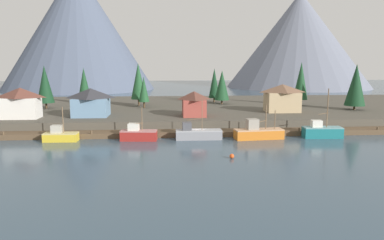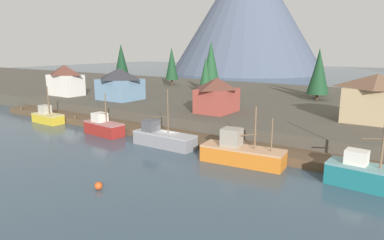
{
  "view_description": "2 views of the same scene",
  "coord_description": "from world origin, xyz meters",
  "px_view_note": "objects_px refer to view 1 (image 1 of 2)",
  "views": [
    {
      "loc": [
        -6.02,
        -67.99,
        14.28
      ],
      "look_at": [
        -0.97,
        1.03,
        3.27
      ],
      "focal_mm": 34.01,
      "sensor_mm": 36.0,
      "label": 1
    },
    {
      "loc": [
        26.88,
        -34.69,
        12.43
      ],
      "look_at": [
        0.98,
        3.61,
        2.71
      ],
      "focal_mm": 31.98,
      "sensor_mm": 36.0,
      "label": 2
    }
  ],
  "objects_px": {
    "conifer_near_left": "(138,81)",
    "conifer_centre": "(301,81)",
    "conifer_mid_left": "(222,85)",
    "conifer_mid_right": "(84,83)",
    "fishing_boat_red": "(138,134)",
    "house_red": "(194,103)",
    "conifer_back_right": "(214,83)",
    "house_blue": "(91,102)",
    "conifer_near_right": "(356,85)",
    "fishing_boat_orange": "(258,133)",
    "fishing_boat_teal": "(322,131)",
    "house_tan": "(282,98)",
    "conifer_back_left": "(45,84)",
    "fishing_boat_yellow": "(60,136)",
    "house_white": "(21,103)",
    "conifer_far_left": "(144,89)",
    "channel_buoy": "(232,156)",
    "fishing_boat_grey": "(197,134)"
  },
  "relations": [
    {
      "from": "conifer_near_left",
      "to": "conifer_centre",
      "type": "relative_size",
      "value": 0.98
    },
    {
      "from": "conifer_mid_left",
      "to": "conifer_mid_right",
      "type": "bearing_deg",
      "value": 173.23
    },
    {
      "from": "fishing_boat_red",
      "to": "conifer_near_left",
      "type": "height_order",
      "value": "conifer_near_left"
    },
    {
      "from": "fishing_boat_red",
      "to": "house_red",
      "type": "xyz_separation_m",
      "value": [
        11.39,
        13.31,
        4.14
      ]
    },
    {
      "from": "conifer_mid_right",
      "to": "conifer_back_right",
      "type": "xyz_separation_m",
      "value": [
        37.85,
        0.74,
        -0.28
      ]
    },
    {
      "from": "house_blue",
      "to": "conifer_near_right",
      "type": "relative_size",
      "value": 0.69
    },
    {
      "from": "house_red",
      "to": "conifer_centre",
      "type": "xyz_separation_m",
      "value": [
        30.88,
        18.02,
        3.94
      ]
    },
    {
      "from": "fishing_boat_orange",
      "to": "fishing_boat_teal",
      "type": "height_order",
      "value": "fishing_boat_teal"
    },
    {
      "from": "conifer_back_right",
      "to": "house_tan",
      "type": "bearing_deg",
      "value": -59.63
    },
    {
      "from": "conifer_near_left",
      "to": "conifer_centre",
      "type": "bearing_deg",
      "value": -3.53
    },
    {
      "from": "house_red",
      "to": "house_blue",
      "type": "bearing_deg",
      "value": 176.86
    },
    {
      "from": "house_blue",
      "to": "house_tan",
      "type": "bearing_deg",
      "value": 4.98
    },
    {
      "from": "fishing_boat_orange",
      "to": "conifer_back_left",
      "type": "height_order",
      "value": "conifer_back_left"
    },
    {
      "from": "conifer_centre",
      "to": "conifer_back_right",
      "type": "bearing_deg",
      "value": 156.49
    },
    {
      "from": "conifer_back_left",
      "to": "fishing_boat_yellow",
      "type": "bearing_deg",
      "value": -68.4
    },
    {
      "from": "house_white",
      "to": "conifer_mid_left",
      "type": "distance_m",
      "value": 52.08
    },
    {
      "from": "conifer_mid_left",
      "to": "house_blue",
      "type": "bearing_deg",
      "value": -146.75
    },
    {
      "from": "conifer_mid_left",
      "to": "conifer_mid_right",
      "type": "height_order",
      "value": "conifer_mid_right"
    },
    {
      "from": "fishing_boat_orange",
      "to": "conifer_mid_left",
      "type": "relative_size",
      "value": 0.98
    },
    {
      "from": "conifer_near_left",
      "to": "conifer_mid_left",
      "type": "relative_size",
      "value": 1.22
    },
    {
      "from": "conifer_centre",
      "to": "fishing_boat_teal",
      "type": "bearing_deg",
      "value": -103.18
    },
    {
      "from": "conifer_mid_right",
      "to": "conifer_far_left",
      "type": "xyz_separation_m",
      "value": [
        17.72,
        -11.36,
        -1.11
      ]
    },
    {
      "from": "conifer_centre",
      "to": "channel_buoy",
      "type": "relative_size",
      "value": 16.94
    },
    {
      "from": "fishing_boat_red",
      "to": "conifer_mid_right",
      "type": "relative_size",
      "value": 0.67
    },
    {
      "from": "conifer_back_right",
      "to": "conifer_back_left",
      "type": "bearing_deg",
      "value": -165.23
    },
    {
      "from": "fishing_boat_grey",
      "to": "conifer_near_right",
      "type": "relative_size",
      "value": 0.75
    },
    {
      "from": "conifer_near_right",
      "to": "conifer_back_left",
      "type": "height_order",
      "value": "conifer_near_right"
    },
    {
      "from": "fishing_boat_grey",
      "to": "house_white",
      "type": "xyz_separation_m",
      "value": [
        -36.42,
        12.21,
        4.76
      ]
    },
    {
      "from": "conifer_near_left",
      "to": "fishing_boat_orange",
      "type": "bearing_deg",
      "value": -54.45
    },
    {
      "from": "fishing_boat_teal",
      "to": "conifer_mid_left",
      "type": "height_order",
      "value": "conifer_mid_left"
    },
    {
      "from": "house_blue",
      "to": "conifer_centre",
      "type": "xyz_separation_m",
      "value": [
        53.54,
        16.78,
        3.57
      ]
    },
    {
      "from": "conifer_centre",
      "to": "house_red",
      "type": "bearing_deg",
      "value": -149.74
    },
    {
      "from": "fishing_boat_red",
      "to": "conifer_near_left",
      "type": "bearing_deg",
      "value": 99.04
    },
    {
      "from": "fishing_boat_orange",
      "to": "conifer_far_left",
      "type": "distance_m",
      "value": 37.79
    },
    {
      "from": "conifer_mid_right",
      "to": "conifer_centre",
      "type": "bearing_deg",
      "value": -8.56
    },
    {
      "from": "house_tan",
      "to": "conifer_far_left",
      "type": "relative_size",
      "value": 1.01
    },
    {
      "from": "house_red",
      "to": "house_white",
      "type": "bearing_deg",
      "value": -178.56
    },
    {
      "from": "house_tan",
      "to": "conifer_near_right",
      "type": "bearing_deg",
      "value": 6.35
    },
    {
      "from": "conifer_near_right",
      "to": "house_blue",
      "type": "bearing_deg",
      "value": -174.61
    },
    {
      "from": "fishing_boat_grey",
      "to": "fishing_boat_orange",
      "type": "xyz_separation_m",
      "value": [
        11.37,
        -0.55,
        0.15
      ]
    },
    {
      "from": "house_blue",
      "to": "conifer_back_left",
      "type": "distance_m",
      "value": 20.76
    },
    {
      "from": "fishing_boat_grey",
      "to": "conifer_centre",
      "type": "height_order",
      "value": "conifer_centre"
    },
    {
      "from": "conifer_far_left",
      "to": "fishing_boat_orange",
      "type": "bearing_deg",
      "value": -52.14
    },
    {
      "from": "fishing_boat_yellow",
      "to": "house_blue",
      "type": "bearing_deg",
      "value": 80.13
    },
    {
      "from": "fishing_boat_orange",
      "to": "fishing_boat_teal",
      "type": "relative_size",
      "value": 0.99
    },
    {
      "from": "house_white",
      "to": "conifer_centre",
      "type": "xyz_separation_m",
      "value": [
        67.67,
        18.94,
        3.4
      ]
    },
    {
      "from": "fishing_boat_orange",
      "to": "conifer_centre",
      "type": "xyz_separation_m",
      "value": [
        19.88,
        31.7,
        8.01
      ]
    },
    {
      "from": "fishing_boat_yellow",
      "to": "channel_buoy",
      "type": "height_order",
      "value": "fishing_boat_yellow"
    },
    {
      "from": "conifer_far_left",
      "to": "fishing_boat_teal",
      "type": "bearing_deg",
      "value": -39.46
    },
    {
      "from": "fishing_boat_grey",
      "to": "conifer_back_left",
      "type": "xyz_separation_m",
      "value": [
        -36.63,
        29.07,
        7.67
      ]
    }
  ]
}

